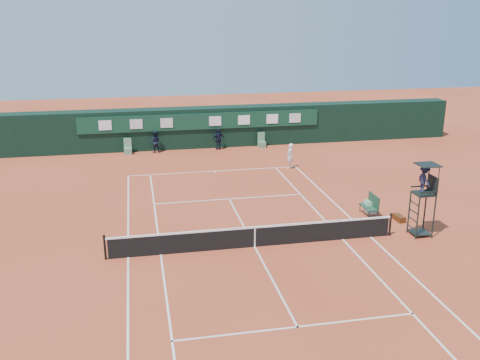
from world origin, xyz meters
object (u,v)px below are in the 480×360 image
umpire_chair (424,185)px  cooler (371,207)px  player_bench (371,204)px  player (290,156)px  tennis_net (255,236)px

umpire_chair → cooler: umpire_chair is taller
player_bench → player: 9.18m
umpire_chair → player_bench: (-1.16, 2.80, -1.86)m
tennis_net → player_bench: bearing=21.3°
player_bench → cooler: player_bench is taller
umpire_chair → cooler: (-1.00, 3.14, -2.13)m
player_bench → player: size_ratio=0.71×
cooler → player: bearing=101.6°
tennis_net → cooler: tennis_net is taller
player_bench → player: bearing=100.2°
player → tennis_net: bearing=26.6°
cooler → player: 8.89m
player_bench → tennis_net: bearing=-158.7°
player → umpire_chair: bearing=63.2°
cooler → player: (-1.78, 8.69, 0.52)m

